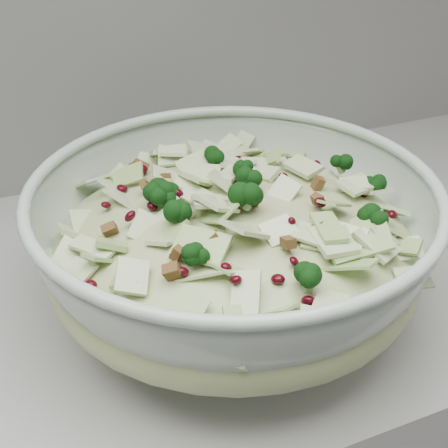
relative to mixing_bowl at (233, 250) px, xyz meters
name	(u,v)px	position (x,y,z in m)	size (l,w,h in m)	color
counter	(432,406)	(0.45, 0.10, -0.54)	(3.60, 0.60, 0.90)	#A6A5A1
mixing_bowl	(233,250)	(0.00, 0.00, 0.00)	(0.51, 0.51, 0.17)	#A9BAAC
salad	(233,228)	(0.00, 0.00, 0.03)	(0.50, 0.50, 0.17)	#C6CD8C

